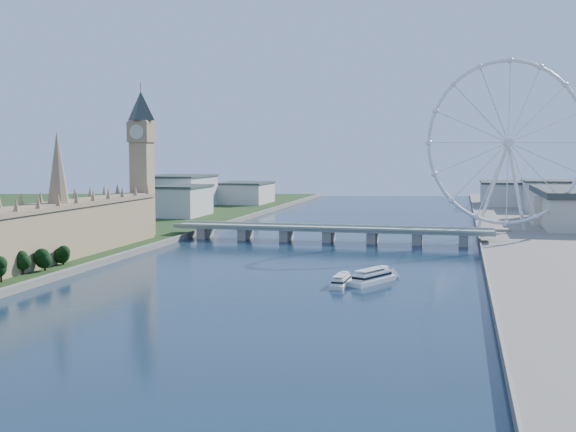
% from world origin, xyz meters
% --- Properties ---
extents(ground, '(2000.00, 2000.00, 0.00)m').
position_xyz_m(ground, '(0.00, 0.00, 0.00)').
color(ground, '#183145').
rests_on(ground, ground).
extents(parliament_range, '(24.00, 200.00, 70.00)m').
position_xyz_m(parliament_range, '(-128.00, 170.00, 18.48)').
color(parliament_range, tan).
rests_on(parliament_range, ground).
extents(big_ben, '(20.02, 20.02, 110.00)m').
position_xyz_m(big_ben, '(-128.00, 278.00, 66.57)').
color(big_ben, tan).
rests_on(big_ben, ground).
extents(westminster_bridge, '(220.00, 22.00, 9.50)m').
position_xyz_m(westminster_bridge, '(0.00, 300.00, 6.63)').
color(westminster_bridge, gray).
rests_on(westminster_bridge, ground).
extents(london_eye, '(113.60, 39.12, 124.30)m').
position_xyz_m(london_eye, '(119.98, 355.08, 67.52)').
color(london_eye, silver).
rests_on(london_eye, ground).
extents(county_hall, '(54.00, 144.00, 35.00)m').
position_xyz_m(county_hall, '(175.00, 430.00, 0.00)').
color(county_hall, beige).
rests_on(county_hall, ground).
extents(city_skyline, '(505.00, 280.00, 32.00)m').
position_xyz_m(city_skyline, '(39.22, 560.08, 16.96)').
color(city_skyline, beige).
rests_on(city_skyline, ground).
extents(tour_boat_near, '(8.00, 26.35, 5.71)m').
position_xyz_m(tour_boat_near, '(34.78, 138.88, 0.00)').
color(tour_boat_near, silver).
rests_on(tour_boat_near, ground).
extents(tour_boat_far, '(22.32, 33.05, 7.27)m').
position_xyz_m(tour_boat_far, '(47.75, 148.82, 0.00)').
color(tour_boat_far, silver).
rests_on(tour_boat_far, ground).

